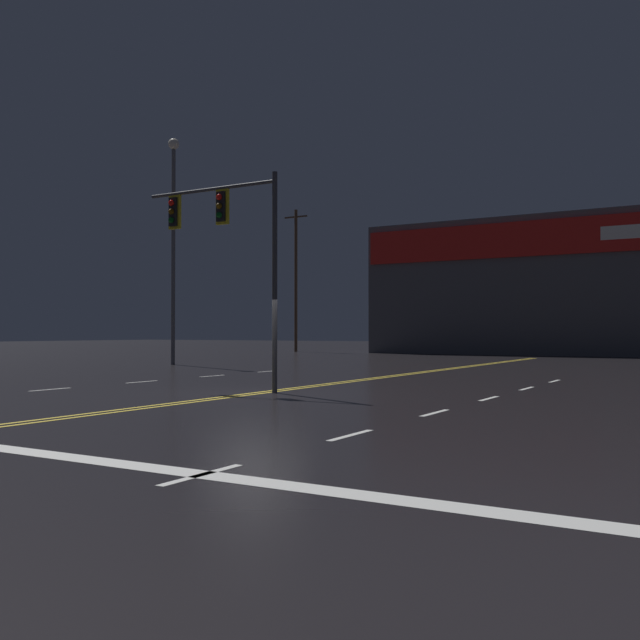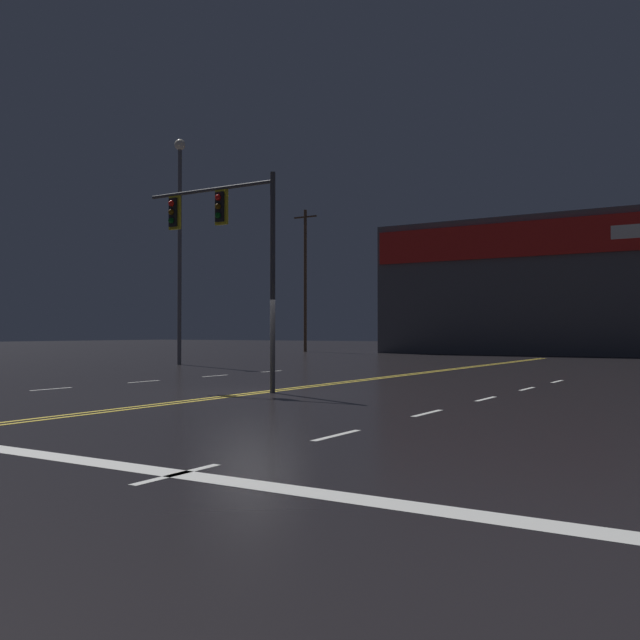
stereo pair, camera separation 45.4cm
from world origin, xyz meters
TOP-DOWN VIEW (x-y plane):
  - ground_plane at (0.00, 0.00)m, footprint 200.00×200.00m
  - road_markings at (1.23, -1.91)m, footprint 17.16×60.00m
  - traffic_signal_median at (-1.45, 0.49)m, footprint 4.50×0.36m
  - streetlight_near_left at (-13.38, 11.67)m, footprint 0.56×0.56m
  - building_backdrop at (0.00, 39.59)m, footprint 27.83×10.23m
  - utility_pole_row at (-1.22, 34.98)m, footprint 44.45×0.26m

SIDE VIEW (x-z plane):
  - ground_plane at x=0.00m, z-range 0.00..0.00m
  - road_markings at x=1.23m, z-range 0.00..0.01m
  - traffic_signal_median at x=-1.45m, z-range 1.57..7.51m
  - building_backdrop at x=0.00m, z-range 0.02..9.88m
  - utility_pole_row at x=-1.22m, z-range -0.17..11.74m
  - streetlight_near_left at x=-13.38m, z-range 1.39..12.77m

